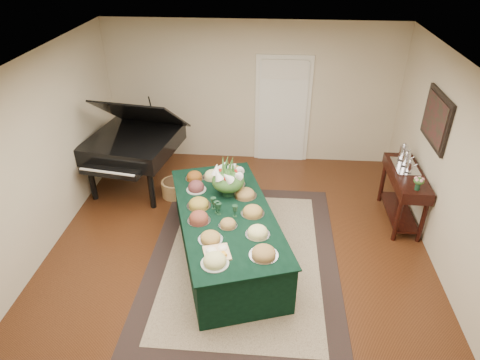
# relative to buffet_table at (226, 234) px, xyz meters

# --- Properties ---
(ground) EXTENTS (6.00, 6.00, 0.00)m
(ground) POSITION_rel_buffet_table_xyz_m (0.16, 0.06, -0.38)
(ground) COLOR black
(ground) RESTS_ON ground
(area_rug) EXTENTS (2.66, 3.72, 0.01)m
(area_rug) POSITION_rel_buffet_table_xyz_m (0.25, -0.06, -0.37)
(area_rug) COLOR black
(area_rug) RESTS_ON ground
(kitchen_doorway) EXTENTS (1.05, 0.07, 2.10)m
(kitchen_doorway) POSITION_rel_buffet_table_xyz_m (0.76, 3.03, 0.64)
(kitchen_doorway) COLOR silver
(kitchen_doorway) RESTS_ON ground
(buffet_table) EXTENTS (1.97, 2.87, 0.75)m
(buffet_table) POSITION_rel_buffet_table_xyz_m (0.00, 0.00, 0.00)
(buffet_table) COLOR black
(buffet_table) RESTS_ON ground
(food_platters) EXTENTS (1.43, 2.40, 0.14)m
(food_platters) POSITION_rel_buffet_table_xyz_m (-0.03, 0.05, 0.42)
(food_platters) COLOR silver
(food_platters) RESTS_ON buffet_table
(cutting_board) EXTENTS (0.38, 0.38, 0.10)m
(cutting_board) POSITION_rel_buffet_table_xyz_m (-0.02, -0.84, 0.41)
(cutting_board) COLOR tan
(cutting_board) RESTS_ON buffet_table
(green_goblets) EXTENTS (0.38, 0.24, 0.18)m
(green_goblets) POSITION_rel_buffet_table_xyz_m (-0.06, -0.02, 0.46)
(green_goblets) COLOR #143420
(green_goblets) RESTS_ON buffet_table
(floral_centerpiece) EXTENTS (0.48, 0.48, 0.48)m
(floral_centerpiece) POSITION_rel_buffet_table_xyz_m (-0.02, 0.45, 0.66)
(floral_centerpiece) COLOR #143420
(floral_centerpiece) RESTS_ON buffet_table
(grand_piano) EXTENTS (1.72, 1.86, 1.72)m
(grand_piano) POSITION_rel_buffet_table_xyz_m (-1.80, 1.76, 0.48)
(grand_piano) COLOR black
(grand_piano) RESTS_ON ground
(wicker_basket) EXTENTS (0.45, 0.45, 0.28)m
(wicker_basket) POSITION_rel_buffet_table_xyz_m (-1.08, 1.50, -0.24)
(wicker_basket) COLOR #A07540
(wicker_basket) RESTS_ON ground
(mahogany_sideboard) EXTENTS (0.45, 1.28, 0.88)m
(mahogany_sideboard) POSITION_rel_buffet_table_xyz_m (2.66, 1.08, 0.30)
(mahogany_sideboard) COLOR black
(mahogany_sideboard) RESTS_ON ground
(tea_service) EXTENTS (0.34, 0.58, 0.30)m
(tea_service) POSITION_rel_buffet_table_xyz_m (2.66, 1.29, 0.62)
(tea_service) COLOR silver
(tea_service) RESTS_ON mahogany_sideboard
(pink_bouquet) EXTENTS (0.16, 0.16, 0.21)m
(pink_bouquet) POSITION_rel_buffet_table_xyz_m (2.66, 0.58, 0.64)
(pink_bouquet) COLOR #143420
(pink_bouquet) RESTS_ON mahogany_sideboard
(wall_painting) EXTENTS (0.05, 0.95, 0.75)m
(wall_painting) POSITION_rel_buffet_table_xyz_m (2.88, 1.08, 1.37)
(wall_painting) COLOR black
(wall_painting) RESTS_ON ground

